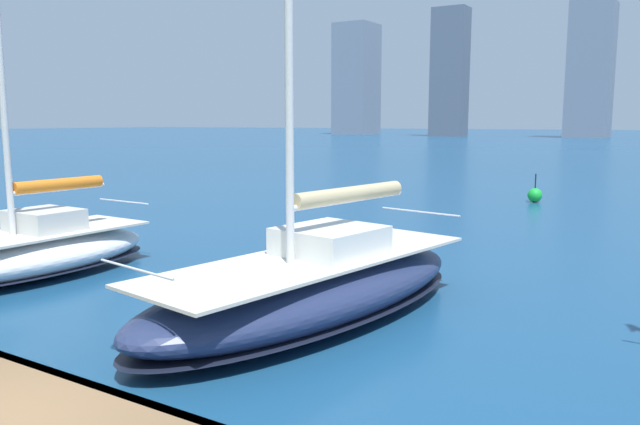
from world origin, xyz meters
name	(u,v)px	position (x,y,z in m)	size (l,w,h in m)	color
sailboat_tan	(314,284)	(-0.17, -6.69, 0.73)	(4.38, 9.16, 12.68)	navy
sailboat_orange	(33,249)	(7.96, -5.94, 0.67)	(3.05, 6.70, 11.64)	white
channel_buoy	(535,195)	(0.30, -27.89, 0.36)	(0.70, 0.70, 1.40)	green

